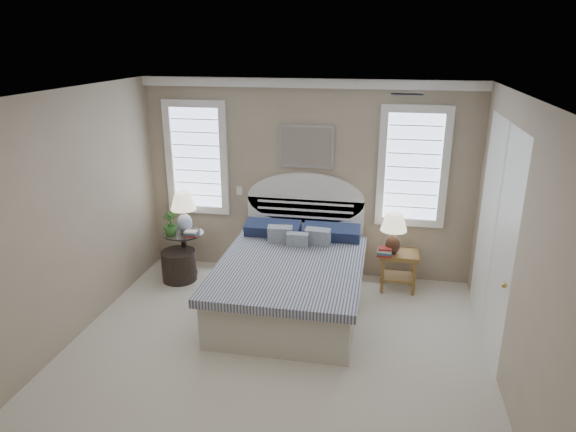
# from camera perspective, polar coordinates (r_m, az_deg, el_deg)

# --- Properties ---
(floor) EXTENTS (4.50, 5.00, 0.01)m
(floor) POSITION_cam_1_polar(r_m,az_deg,el_deg) (5.37, -2.46, -17.18)
(floor) COLOR beige
(floor) RESTS_ON ground
(ceiling) EXTENTS (4.50, 5.00, 0.01)m
(ceiling) POSITION_cam_1_polar(r_m,az_deg,el_deg) (4.35, -2.97, 12.83)
(ceiling) COLOR silver
(ceiling) RESTS_ON wall_back
(wall_back) EXTENTS (4.50, 0.02, 2.70)m
(wall_back) POSITION_cam_1_polar(r_m,az_deg,el_deg) (7.02, 2.05, 4.02)
(wall_back) COLOR tan
(wall_back) RESTS_ON floor
(wall_left) EXTENTS (0.02, 5.00, 2.70)m
(wall_left) POSITION_cam_1_polar(r_m,az_deg,el_deg) (5.63, -25.56, -1.74)
(wall_left) COLOR tan
(wall_left) RESTS_ON floor
(wall_right) EXTENTS (0.02, 5.00, 2.70)m
(wall_right) POSITION_cam_1_polar(r_m,az_deg,el_deg) (4.74, 24.93, -5.42)
(wall_right) COLOR tan
(wall_right) RESTS_ON floor
(crown_molding) EXTENTS (4.50, 0.08, 0.12)m
(crown_molding) POSITION_cam_1_polar(r_m,az_deg,el_deg) (6.76, 2.13, 14.54)
(crown_molding) COLOR white
(crown_molding) RESTS_ON wall_back
(hvac_vent) EXTENTS (0.30, 0.20, 0.02)m
(hvac_vent) POSITION_cam_1_polar(r_m,az_deg,el_deg) (5.03, 13.08, 12.99)
(hvac_vent) COLOR #B2B2B2
(hvac_vent) RESTS_ON ceiling
(switch_plate) EXTENTS (0.08, 0.01, 0.12)m
(switch_plate) POSITION_cam_1_polar(r_m,az_deg,el_deg) (7.26, -5.42, 2.82)
(switch_plate) COLOR white
(switch_plate) RESTS_ON wall_back
(window_left) EXTENTS (0.90, 0.06, 1.60)m
(window_left) POSITION_cam_1_polar(r_m,az_deg,el_deg) (7.34, -10.08, 6.40)
(window_left) COLOR silver
(window_left) RESTS_ON wall_back
(window_right) EXTENTS (0.90, 0.06, 1.60)m
(window_right) POSITION_cam_1_polar(r_m,az_deg,el_deg) (6.88, 13.70, 5.31)
(window_right) COLOR silver
(window_right) RESTS_ON wall_back
(painting) EXTENTS (0.74, 0.04, 0.58)m
(painting) POSITION_cam_1_polar(r_m,az_deg,el_deg) (6.88, 2.04, 7.72)
(painting) COLOR silver
(painting) RESTS_ON wall_back
(closet_door) EXTENTS (0.02, 1.80, 2.40)m
(closet_door) POSITION_cam_1_polar(r_m,az_deg,el_deg) (5.88, 21.96, -1.98)
(closet_door) COLOR white
(closet_door) RESTS_ON floor
(bed) EXTENTS (1.72, 2.28, 1.47)m
(bed) POSITION_cam_1_polar(r_m,az_deg,el_deg) (6.39, 0.49, -6.77)
(bed) COLOR #B9B3A2
(bed) RESTS_ON floor
(side_table_left) EXTENTS (0.56, 0.56, 0.63)m
(side_table_left) POSITION_cam_1_polar(r_m,az_deg,el_deg) (7.35, -11.43, -3.60)
(side_table_left) COLOR black
(side_table_left) RESTS_ON floor
(nightstand_right) EXTENTS (0.50, 0.40, 0.53)m
(nightstand_right) POSITION_cam_1_polar(r_m,az_deg,el_deg) (6.94, 12.20, -5.05)
(nightstand_right) COLOR olive
(nightstand_right) RESTS_ON floor
(floor_pot) EXTENTS (0.59, 0.59, 0.43)m
(floor_pot) POSITION_cam_1_polar(r_m,az_deg,el_deg) (7.27, -12.02, -5.40)
(floor_pot) COLOR black
(floor_pot) RESTS_ON floor
(lamp_left) EXTENTS (0.36, 0.36, 0.57)m
(lamp_left) POSITION_cam_1_polar(r_m,az_deg,el_deg) (7.18, -11.53, 0.86)
(lamp_left) COLOR silver
(lamp_left) RESTS_ON side_table_left
(lamp_right) EXTENTS (0.44, 0.44, 0.55)m
(lamp_right) POSITION_cam_1_polar(r_m,az_deg,el_deg) (6.72, 11.65, -1.42)
(lamp_right) COLOR black
(lamp_right) RESTS_ON nightstand_right
(potted_plant) EXTENTS (0.20, 0.20, 0.34)m
(potted_plant) POSITION_cam_1_polar(r_m,az_deg,el_deg) (7.14, -12.98, -0.85)
(potted_plant) COLOR #396E2C
(potted_plant) RESTS_ON side_table_left
(books_left) EXTENTS (0.19, 0.14, 0.07)m
(books_left) POSITION_cam_1_polar(r_m,az_deg,el_deg) (7.11, -10.74, -1.94)
(books_left) COLOR maroon
(books_left) RESTS_ON side_table_left
(books_right) EXTENTS (0.21, 0.15, 0.11)m
(books_right) POSITION_cam_1_polar(r_m,az_deg,el_deg) (6.72, 10.69, -3.95)
(books_right) COLOR maroon
(books_right) RESTS_ON nightstand_right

